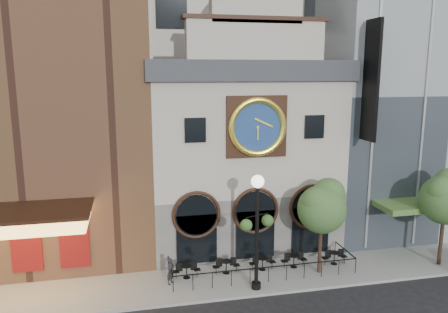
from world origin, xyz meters
The scene contains 15 objects.
ground centered at (0.00, 0.00, 0.00)m, with size 120.00×120.00×0.00m, color black.
sidewalk centered at (0.00, 2.50, 0.07)m, with size 44.00×5.00×0.15m, color gray.
clock_building centered at (0.00, 7.82, 6.69)m, with size 12.60×8.78×18.65m.
theater_building centered at (-13.00, 9.96, 12.60)m, with size 14.00×15.60×25.00m.
retail_building centered at (12.99, 9.99, 10.14)m, with size 14.00×14.40×20.00m.
cafe_railing centered at (0.00, 2.50, 0.60)m, with size 10.60×2.60×0.90m, color black, non-canonical shape.
bistro_0 centered at (-4.39, 2.67, 0.61)m, with size 1.58×0.68×0.90m.
bistro_1 centered at (-2.06, 2.78, 0.61)m, with size 1.58×0.68×0.90m.
bistro_2 centered at (0.13, 2.76, 0.61)m, with size 1.58×0.68×0.90m.
bistro_3 centered at (2.08, 2.70, 0.61)m, with size 1.58×0.68×0.90m.
bistro_4 centered at (4.64, 2.58, 0.61)m, with size 1.58×0.68×0.90m.
pedestrian centered at (-5.34, 2.18, 0.91)m, with size 0.55×0.36×1.52m, color black.
lamppost centered at (-0.87, 0.67, 4.06)m, with size 1.94×1.10×6.32m.
tree_left centered at (3.34, 1.80, 4.23)m, with size 2.89×2.78×5.56m.
tree_right centered at (10.94, 1.27, 4.47)m, with size 3.06×2.95×5.90m.
Camera 1 is at (-7.20, -20.29, 11.72)m, focal length 35.00 mm.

